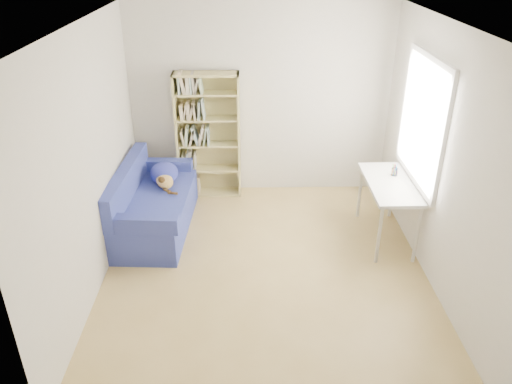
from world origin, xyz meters
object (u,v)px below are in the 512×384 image
sofa (153,205)px  pen_cup (395,171)px  bookshelf (209,141)px  desk (389,189)px

sofa → pen_cup: (2.93, -0.10, 0.49)m
bookshelf → desk: size_ratio=1.52×
sofa → bookshelf: bearing=58.3°
pen_cup → bookshelf: bearing=155.5°
sofa → desk: 2.87m
sofa → bookshelf: 1.24m
sofa → desk: sofa is taller
sofa → desk: (2.84, -0.30, 0.35)m
sofa → bookshelf: bookshelf is taller
pen_cup → sofa: bearing=178.0°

